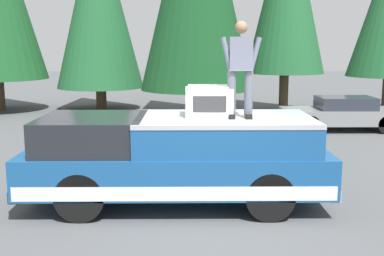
# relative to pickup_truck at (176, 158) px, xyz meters

# --- Properties ---
(ground_plane) EXTENTS (90.00, 90.00, 0.00)m
(ground_plane) POSITION_rel_pickup_truck_xyz_m (-0.50, -0.59, -0.87)
(ground_plane) COLOR #4C4F51
(pickup_truck) EXTENTS (2.01, 5.54, 1.65)m
(pickup_truck) POSITION_rel_pickup_truck_xyz_m (0.00, 0.00, 0.00)
(pickup_truck) COLOR navy
(pickup_truck) RESTS_ON ground
(compressor_unit) EXTENTS (0.65, 0.84, 0.56)m
(compressor_unit) POSITION_rel_pickup_truck_xyz_m (0.05, -0.59, 1.05)
(compressor_unit) COLOR white
(compressor_unit) RESTS_ON pickup_truck
(person_on_truck_bed) EXTENTS (0.29, 0.72, 1.69)m
(person_on_truck_bed) POSITION_rel_pickup_truck_xyz_m (-0.19, -1.13, 1.68)
(person_on_truck_bed) COLOR #4C515B
(person_on_truck_bed) RESTS_ON pickup_truck
(parked_car_grey) EXTENTS (1.64, 4.10, 1.16)m
(parked_car_grey) POSITION_rel_pickup_truck_xyz_m (7.72, -5.59, -0.29)
(parked_car_grey) COLOR gray
(parked_car_grey) RESTS_ON ground
(conifer_center_right) EXTENTS (3.88, 3.88, 8.78)m
(conifer_center_right) POSITION_rel_pickup_truck_xyz_m (13.18, 3.73, 4.01)
(conifer_center_right) COLOR #4C3826
(conifer_center_right) RESTS_ON ground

